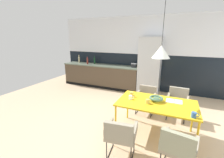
{
  "coord_description": "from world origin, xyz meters",
  "views": [
    {
      "loc": [
        1.24,
        -2.8,
        2.0
      ],
      "look_at": [
        -0.38,
        0.92,
        0.85
      ],
      "focal_mm": 24.1,
      "sensor_mm": 36.0,
      "label": 1
    }
  ],
  "objects": [
    {
      "name": "bottle_spice_small",
      "position": [
        -2.15,
        2.44,
        1.03
      ],
      "size": [
        0.07,
        0.07,
        0.3
      ],
      "color": "maroon",
      "rests_on": "kitchen_counter"
    },
    {
      "name": "cooking_pot",
      "position": [
        -0.21,
        2.54,
        0.98
      ],
      "size": [
        0.21,
        0.21,
        0.17
      ],
      "color": "black",
      "rests_on": "kitchen_counter"
    },
    {
      "name": "back_wall_panel_upper",
      "position": [
        0.0,
        2.89,
        2.05
      ],
      "size": [
        6.64,
        0.12,
        1.37
      ],
      "primitive_type": "cube",
      "color": "silver",
      "rests_on": "back_wall_splashback_dark"
    },
    {
      "name": "kitchen_counter",
      "position": [
        -1.6,
        2.53,
        0.45
      ],
      "size": [
        3.18,
        0.63,
        0.9
      ],
      "color": "#47392A",
      "rests_on": "ground"
    },
    {
      "name": "mug_wide_latte",
      "position": [
        0.79,
        -0.02,
        0.77
      ],
      "size": [
        0.12,
        0.08,
        0.09
      ],
      "color": "gold",
      "rests_on": "dining_table"
    },
    {
      "name": "open_book",
      "position": [
        1.27,
        0.29,
        0.73
      ],
      "size": [
        0.31,
        0.22,
        0.02
      ],
      "color": "white",
      "rests_on": "dining_table"
    },
    {
      "name": "bottle_vinegar_dark",
      "position": [
        -1.9,
        2.59,
        1.04
      ],
      "size": [
        0.06,
        0.06,
        0.32
      ],
      "color": "#0F3319",
      "rests_on": "kitchen_counter"
    },
    {
      "name": "ground_plane",
      "position": [
        0.0,
        0.0,
        0.0
      ],
      "size": [
        8.63,
        8.63,
        0.0
      ],
      "primitive_type": "plane",
      "color": "tan"
    },
    {
      "name": "bottle_oil_tall",
      "position": [
        -2.69,
        2.61,
        1.04
      ],
      "size": [
        0.07,
        0.07,
        0.34
      ],
      "color": "tan",
      "rests_on": "kitchen_counter"
    },
    {
      "name": "armchair_corner_seat",
      "position": [
        0.52,
        -0.82,
        0.5
      ],
      "size": [
        0.54,
        0.52,
        0.75
      ],
      "rotation": [
        0.0,
        0.0,
        0.12
      ],
      "color": "gray",
      "rests_on": "ground"
    },
    {
      "name": "fruit_bowl",
      "position": [
        0.93,
        0.16,
        0.78
      ],
      "size": [
        0.28,
        0.28,
        0.09
      ],
      "color": "#4C704C",
      "rests_on": "dining_table"
    },
    {
      "name": "armchair_facing_counter",
      "position": [
        0.59,
        1.01,
        0.47
      ],
      "size": [
        0.51,
        0.5,
        0.71
      ],
      "rotation": [
        0.0,
        0.0,
        3.09
      ],
      "color": "gray",
      "rests_on": "ground"
    },
    {
      "name": "mug_glass_clear",
      "position": [
        0.4,
        0.2,
        0.78
      ],
      "size": [
        0.13,
        0.08,
        0.11
      ],
      "color": "gold",
      "rests_on": "dining_table"
    },
    {
      "name": "mug_short_terracotta",
      "position": [
        0.43,
        0.05,
        0.77
      ],
      "size": [
        0.11,
        0.07,
        0.08
      ],
      "color": "white",
      "rests_on": "dining_table"
    },
    {
      "name": "pendant_lamp_over_table_near",
      "position": [
        0.95,
        0.12,
        1.73
      ],
      "size": [
        0.33,
        0.33,
        1.07
      ],
      "color": "black"
    },
    {
      "name": "back_wall_splashback_dark",
      "position": [
        0.0,
        2.89,
        0.68
      ],
      "size": [
        6.64,
        0.12,
        1.37
      ],
      "primitive_type": "cube",
      "color": "black",
      "rests_on": "ground"
    },
    {
      "name": "refrigerator_column",
      "position": [
        0.37,
        2.53,
        1.0
      ],
      "size": [
        0.75,
        0.6,
        2.0
      ],
      "primitive_type": "cube",
      "color": "#ADAFB2",
      "rests_on": "ground"
    },
    {
      "name": "dining_table",
      "position": [
        0.95,
        0.1,
        0.68
      ],
      "size": [
        1.53,
        0.88,
        0.72
      ],
      "color": "gold",
      "rests_on": "ground"
    },
    {
      "name": "armchair_far_side",
      "position": [
        1.36,
        1.04,
        0.5
      ],
      "size": [
        0.51,
        0.49,
        0.76
      ],
      "rotation": [
        0.0,
        0.0,
        3.09
      ],
      "color": "gray",
      "rests_on": "ground"
    },
    {
      "name": "mug_tall_blue",
      "position": [
        1.59,
        -0.26,
        0.77
      ],
      "size": [
        0.12,
        0.08,
        0.09
      ],
      "color": "#335B93",
      "rests_on": "dining_table"
    },
    {
      "name": "armchair_by_stool",
      "position": [
        1.39,
        -0.75,
        0.49
      ],
      "size": [
        0.56,
        0.54,
        0.76
      ],
      "rotation": [
        0.0,
        0.0,
        -0.18
      ],
      "color": "gray",
      "rests_on": "ground"
    }
  ]
}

